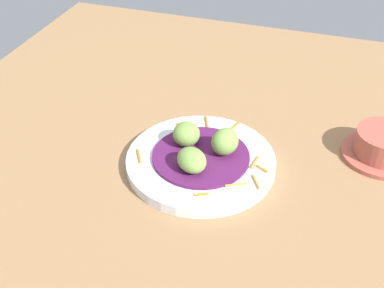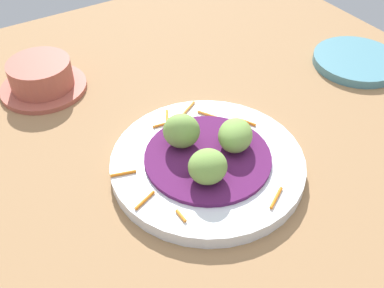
{
  "view_description": "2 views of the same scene",
  "coord_description": "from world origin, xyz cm",
  "px_view_note": "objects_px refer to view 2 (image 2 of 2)",
  "views": [
    {
      "loc": [
        69.07,
        20.56,
        56.95
      ],
      "look_at": [
        5.99,
        -0.19,
        6.82
      ],
      "focal_mm": 46.93,
      "sensor_mm": 36.0,
      "label": 1
    },
    {
      "loc": [
        -19.02,
        -34.06,
        45.22
      ],
      "look_at": [
        3.47,
        2.02,
        6.72
      ],
      "focal_mm": 42.69,
      "sensor_mm": 36.0,
      "label": 2
    }
  ],
  "objects_px": {
    "main_plate": "(208,164)",
    "guac_scoop_center": "(235,135)",
    "guac_scoop_right": "(181,131)",
    "side_plate_small": "(357,61)",
    "guac_scoop_left": "(208,167)",
    "terracotta_bowl": "(42,78)"
  },
  "relations": [
    {
      "from": "guac_scoop_left",
      "to": "guac_scoop_right",
      "type": "height_order",
      "value": "guac_scoop_right"
    },
    {
      "from": "guac_scoop_right",
      "to": "side_plate_small",
      "type": "xyz_separation_m",
      "value": [
        0.38,
        0.04,
        -0.04
      ]
    },
    {
      "from": "guac_scoop_right",
      "to": "main_plate",
      "type": "bearing_deg",
      "value": -64.26
    },
    {
      "from": "main_plate",
      "to": "guac_scoop_right",
      "type": "xyz_separation_m",
      "value": [
        -0.02,
        0.04,
        0.04
      ]
    },
    {
      "from": "main_plate",
      "to": "guac_scoop_right",
      "type": "relative_size",
      "value": 5.27
    },
    {
      "from": "guac_scoop_center",
      "to": "guac_scoop_right",
      "type": "xyz_separation_m",
      "value": [
        -0.06,
        0.04,
        0.0
      ]
    },
    {
      "from": "main_plate",
      "to": "side_plate_small",
      "type": "distance_m",
      "value": 0.37
    },
    {
      "from": "guac_scoop_center",
      "to": "side_plate_small",
      "type": "xyz_separation_m",
      "value": [
        0.32,
        0.08,
        -0.04
      ]
    },
    {
      "from": "guac_scoop_left",
      "to": "guac_scoop_center",
      "type": "relative_size",
      "value": 0.88
    },
    {
      "from": "main_plate",
      "to": "guac_scoop_center",
      "type": "xyz_separation_m",
      "value": [
        0.04,
        -0.0,
        0.03
      ]
    },
    {
      "from": "main_plate",
      "to": "guac_scoop_center",
      "type": "bearing_deg",
      "value": -4.26
    },
    {
      "from": "guac_scoop_center",
      "to": "main_plate",
      "type": "bearing_deg",
      "value": 175.74
    },
    {
      "from": "guac_scoop_center",
      "to": "side_plate_small",
      "type": "bearing_deg",
      "value": 13.97
    },
    {
      "from": "guac_scoop_left",
      "to": "guac_scoop_center",
      "type": "distance_m",
      "value": 0.07
    },
    {
      "from": "main_plate",
      "to": "guac_scoop_center",
      "type": "distance_m",
      "value": 0.05
    },
    {
      "from": "main_plate",
      "to": "side_plate_small",
      "type": "bearing_deg",
      "value": 12.01
    },
    {
      "from": "guac_scoop_right",
      "to": "guac_scoop_center",
      "type": "bearing_deg",
      "value": -34.26
    },
    {
      "from": "main_plate",
      "to": "side_plate_small",
      "type": "xyz_separation_m",
      "value": [
        0.36,
        0.08,
        -0.0
      ]
    },
    {
      "from": "side_plate_small",
      "to": "guac_scoop_center",
      "type": "bearing_deg",
      "value": -166.03
    },
    {
      "from": "main_plate",
      "to": "terracotta_bowl",
      "type": "relative_size",
      "value": 1.86
    },
    {
      "from": "guac_scoop_left",
      "to": "guac_scoop_center",
      "type": "height_order",
      "value": "guac_scoop_left"
    },
    {
      "from": "guac_scoop_right",
      "to": "side_plate_small",
      "type": "distance_m",
      "value": 0.38
    }
  ]
}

